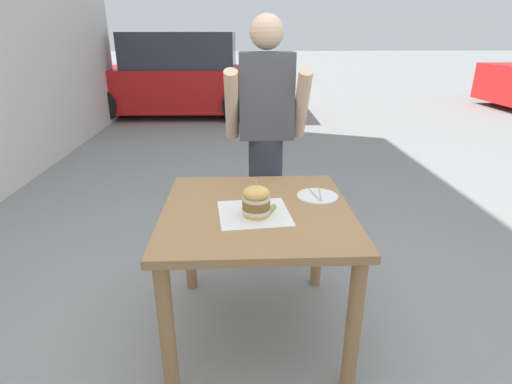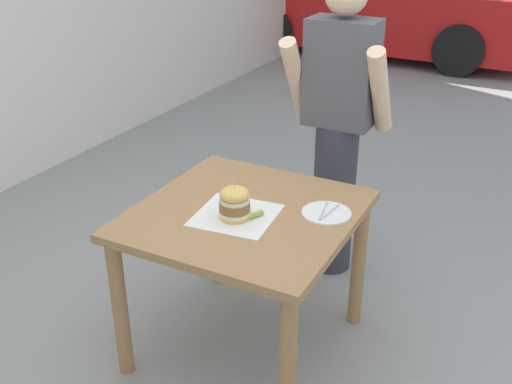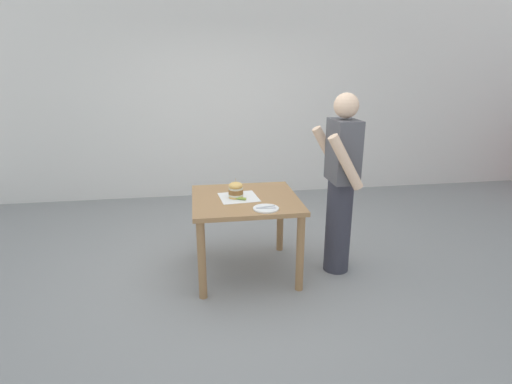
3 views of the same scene
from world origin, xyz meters
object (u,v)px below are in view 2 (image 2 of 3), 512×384
object	(u,v)px
sandwich	(235,203)
diner_across_table	(338,127)
side_plate_with_forks	(326,213)
patio_table	(246,235)
pickle_spear	(253,215)
parked_car_mid_block	(385,1)

from	to	relation	value
sandwich	diner_across_table	bearing A→B (deg)	83.55
side_plate_with_forks	patio_table	bearing A→B (deg)	-158.09
pickle_spear	diner_across_table	size ratio (longest dim) A/B	0.06
patio_table	parked_car_mid_block	bearing A→B (deg)	101.30
pickle_spear	diner_across_table	xyz separation A→B (m)	(0.04, 0.92, 0.12)
side_plate_with_forks	diner_across_table	distance (m)	0.78
diner_across_table	pickle_spear	bearing A→B (deg)	-92.28
sandwich	parked_car_mid_block	size ratio (longest dim) A/B	0.04
patio_table	parked_car_mid_block	size ratio (longest dim) A/B	0.23
pickle_spear	side_plate_with_forks	size ratio (longest dim) A/B	0.44
patio_table	parked_car_mid_block	world-z (taller)	parked_car_mid_block
sandwich	side_plate_with_forks	world-z (taller)	sandwich
side_plate_with_forks	parked_car_mid_block	xyz separation A→B (m)	(-1.65, 6.45, -0.03)
side_plate_with_forks	parked_car_mid_block	bearing A→B (deg)	104.33
sandwich	pickle_spear	bearing A→B (deg)	26.99
diner_across_table	side_plate_with_forks	bearing A→B (deg)	-72.67
pickle_spear	parked_car_mid_block	size ratio (longest dim) A/B	0.02
sandwich	side_plate_with_forks	xyz separation A→B (m)	(0.34, 0.22, -0.07)
parked_car_mid_block	sandwich	bearing A→B (deg)	-78.89
sandwich	diner_across_table	xyz separation A→B (m)	(0.11, 0.96, 0.06)
diner_across_table	sandwich	bearing A→B (deg)	-96.45
parked_car_mid_block	side_plate_with_forks	bearing A→B (deg)	-75.67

